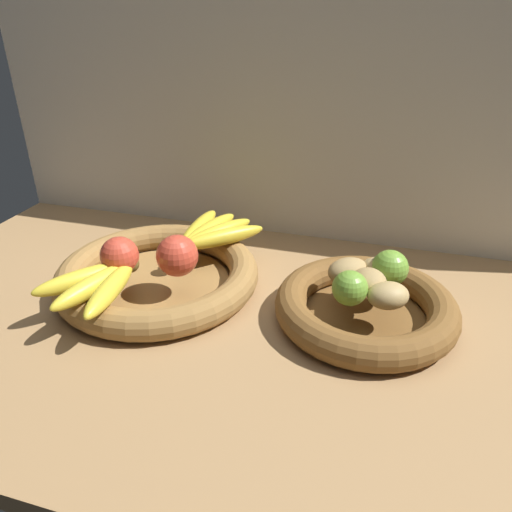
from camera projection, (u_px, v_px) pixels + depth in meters
The scene contains 14 objects.
ground_plane at pixel (267, 308), 87.22cm from camera, with size 140.00×90.00×3.00cm, color #9E774C.
back_wall at pixel (307, 110), 99.01cm from camera, with size 140.00×3.00×55.00cm.
fruit_bowl_left at pixel (158, 275), 89.75cm from camera, with size 37.15×37.15×5.30cm.
fruit_bowl_right at pixel (365, 307), 80.36cm from camera, with size 30.04×30.04×5.30cm.
apple_red_front at pixel (120, 256), 83.43cm from camera, with size 6.63×6.63×6.63cm, color #CC422D.
apple_red_right at pixel (177, 256), 82.77cm from camera, with size 7.23×7.23×7.23cm, color #CC422D.
banana_bunch_front at pixel (97, 283), 78.58cm from camera, with size 14.88×18.10×3.29cm.
banana_bunch_back at pixel (211, 232), 95.76cm from camera, with size 14.98×18.73×3.16cm.
potato_small at pixel (388, 296), 74.54cm from camera, with size 6.52×5.17×4.14cm, color tan.
potato_oblong at pixel (348, 270), 81.33cm from camera, with size 7.26×5.10×4.19cm, color #A38451.
potato_back at pixel (383, 270), 81.28cm from camera, with size 7.55×5.21×4.26cm, color tan.
potato_large at pixel (369, 282), 78.04cm from camera, with size 6.14×5.74×4.22cm, color #A38451.
lime_near at pixel (350, 288), 75.06cm from camera, with size 5.59×5.59×5.59cm, color #6B9E33.
lime_far at pixel (390, 268), 80.15cm from camera, with size 6.08×6.08×6.08cm, color #6B9E33.
Camera 1 is at (18.58, -70.21, 47.75)cm, focal length 34.12 mm.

